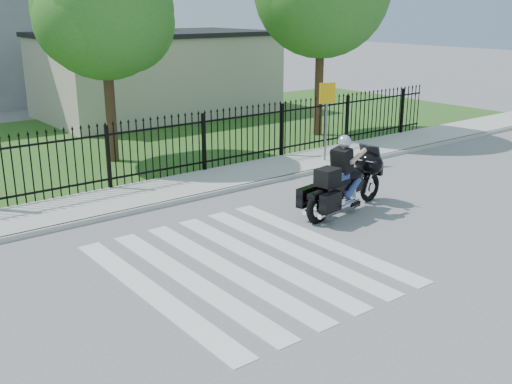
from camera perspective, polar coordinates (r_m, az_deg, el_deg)
ground at (r=11.63m, az=-1.13°, el=-6.86°), size 120.00×120.00×0.00m
crosswalk at (r=11.62m, az=-1.13°, el=-6.83°), size 5.00×5.50×0.01m
sidewalk at (r=15.65m, az=-12.15°, el=-0.59°), size 40.00×2.00×0.12m
curb at (r=14.79m, az=-10.44°, el=-1.53°), size 40.00×0.12×0.12m
grass_strip at (r=21.99m, az=-20.21°, el=3.72°), size 40.00×12.00×0.02m
iron_fence at (r=16.30m, az=-13.88°, el=3.08°), size 26.00×0.04×1.80m
tree_mid at (r=19.19m, az=-14.34°, el=16.48°), size 4.20×4.20×6.78m
building_low at (r=28.07m, az=-9.40°, el=10.87°), size 10.00×6.00×3.50m
building_low_roof at (r=27.93m, az=-9.58°, el=14.65°), size 10.20×6.20×0.20m
motorcycle_rider at (r=14.40m, az=8.38°, el=1.12°), size 2.92×1.25×1.94m
traffic_sign at (r=18.67m, az=6.77°, el=8.19°), size 0.52×0.19×2.43m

